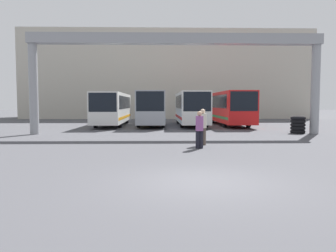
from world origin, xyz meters
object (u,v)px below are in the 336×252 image
object	(u,v)px
bus_slot_1	(152,106)
pedestrian_near_right	(203,126)
bus_slot_2	(191,107)
pedestrian_near_center	(199,129)
tire_stack	(298,125)
bus_slot_0	(113,107)
bus_slot_3	(229,106)

from	to	relation	value
bus_slot_1	pedestrian_near_right	bearing A→B (deg)	-78.84
bus_slot_2	pedestrian_near_center	world-z (taller)	bus_slot_2
tire_stack	bus_slot_2	bearing A→B (deg)	128.65
bus_slot_1	pedestrian_near_center	xyz separation A→B (m)	(2.62, -16.12, -0.91)
pedestrian_near_center	tire_stack	bearing A→B (deg)	-139.52
pedestrian_near_right	tire_stack	distance (m)	10.04
pedestrian_near_center	pedestrian_near_right	size ratio (longest dim) A/B	0.95
pedestrian_near_center	bus_slot_2	bearing A→B (deg)	-97.56
bus_slot_1	bus_slot_2	distance (m)	3.78
bus_slot_0	bus_slot_2	xyz separation A→B (m)	(7.55, -0.35, 0.05)
pedestrian_near_right	bus_slot_2	bearing A→B (deg)	-121.78
bus_slot_1	bus_slot_2	bearing A→B (deg)	1.66
bus_slot_2	tire_stack	size ratio (longest dim) A/B	8.92
bus_slot_0	pedestrian_near_center	xyz separation A→B (m)	(6.40, -16.58, -0.84)
bus_slot_3	pedestrian_near_right	size ratio (longest dim) A/B	6.27
bus_slot_0	pedestrian_near_center	world-z (taller)	bus_slot_0
bus_slot_2	bus_slot_0	bearing A→B (deg)	177.35
pedestrian_near_center	tire_stack	xyz separation A→B (m)	(7.98, 7.70, -0.33)
bus_slot_0	tire_stack	bearing A→B (deg)	-31.70
bus_slot_0	tire_stack	size ratio (longest dim) A/B	9.50
pedestrian_near_center	pedestrian_near_right	world-z (taller)	pedestrian_near_right
bus_slot_2	pedestrian_near_right	size ratio (longest dim) A/B	5.81
bus_slot_2	pedestrian_near_center	xyz separation A→B (m)	(-1.16, -16.23, -0.89)
bus_slot_0	tire_stack	world-z (taller)	bus_slot_0
bus_slot_2	bus_slot_3	xyz separation A→B (m)	(3.78, 0.42, 0.02)
bus_slot_1	bus_slot_3	xyz separation A→B (m)	(7.55, 0.53, 0.00)
tire_stack	bus_slot_0	bearing A→B (deg)	148.30
bus_slot_2	pedestrian_near_center	size ratio (longest dim) A/B	6.09
pedestrian_near_right	tire_stack	xyz separation A→B (m)	(7.66, 6.47, -0.38)
bus_slot_0	bus_slot_3	xyz separation A→B (m)	(11.33, 0.07, 0.07)
pedestrian_near_right	bus_slot_3	bearing A→B (deg)	-135.24
bus_slot_3	tire_stack	size ratio (longest dim) A/B	9.62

